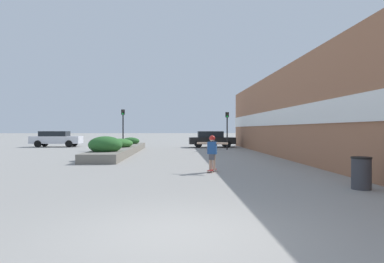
% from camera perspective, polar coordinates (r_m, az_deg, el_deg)
% --- Properties ---
extents(ground_plane, '(300.00, 300.00, 0.00)m').
position_cam_1_polar(ground_plane, '(5.99, -2.53, -16.59)').
color(ground_plane, gray).
extents(building_wall_right, '(0.67, 37.16, 5.46)m').
position_cam_1_polar(building_wall_right, '(19.36, 17.48, 3.24)').
color(building_wall_right, '#9E6647').
rests_on(building_wall_right, ground_plane).
extents(planter_box, '(2.03, 15.26, 1.35)m').
position_cam_1_polar(planter_box, '(24.61, -11.97, -2.71)').
color(planter_box, slate).
rests_on(planter_box, ground_plane).
extents(skateboard, '(0.50, 0.79, 0.09)m').
position_cam_1_polar(skateboard, '(14.10, 3.38, -6.46)').
color(skateboard, maroon).
rests_on(skateboard, ground_plane).
extents(skateboarder, '(1.23, 0.62, 1.41)m').
position_cam_1_polar(skateboarder, '(14.03, 3.38, -2.92)').
color(skateboarder, tan).
rests_on(skateboarder, skateboard).
extents(trash_bin, '(0.58, 0.58, 0.94)m').
position_cam_1_polar(trash_bin, '(11.17, 26.38, -6.21)').
color(trash_bin, '#38383D').
rests_on(trash_bin, ground_plane).
extents(car_leftmost, '(4.79, 1.93, 1.56)m').
position_cam_1_polar(car_leftmost, '(36.63, -21.71, -1.09)').
color(car_leftmost, silver).
rests_on(car_leftmost, ground_plane).
extents(car_center_left, '(4.42, 1.93, 1.56)m').
position_cam_1_polar(car_center_left, '(33.17, 3.26, -1.25)').
color(car_center_left, black).
rests_on(car_center_left, ground_plane).
extents(traffic_light_left, '(0.28, 0.30, 3.44)m').
position_cam_1_polar(traffic_light_left, '(29.63, -11.43, 1.52)').
color(traffic_light_left, black).
rests_on(traffic_light_left, ground_plane).
extents(traffic_light_right, '(0.28, 0.30, 3.22)m').
position_cam_1_polar(traffic_light_right, '(29.35, 5.88, 1.28)').
color(traffic_light_right, black).
rests_on(traffic_light_right, ground_plane).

